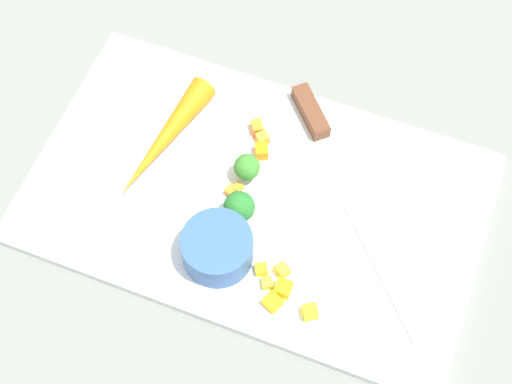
% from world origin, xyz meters
% --- Properties ---
extents(ground_plane, '(4.00, 4.00, 0.00)m').
position_xyz_m(ground_plane, '(0.00, 0.00, 0.00)').
color(ground_plane, slate).
extents(cutting_board, '(0.52, 0.31, 0.01)m').
position_xyz_m(cutting_board, '(0.00, 0.00, 0.01)').
color(cutting_board, white).
rests_on(cutting_board, ground_plane).
extents(prep_bowl, '(0.08, 0.08, 0.04)m').
position_xyz_m(prep_bowl, '(-0.01, -0.09, 0.03)').
color(prep_bowl, '#2F528F').
rests_on(prep_bowl, cutting_board).
extents(chef_knife, '(0.25, 0.27, 0.02)m').
position_xyz_m(chef_knife, '(0.07, 0.07, 0.02)').
color(chef_knife, silver).
rests_on(chef_knife, cutting_board).
extents(whole_carrot, '(0.06, 0.18, 0.03)m').
position_xyz_m(whole_carrot, '(-0.13, 0.02, 0.03)').
color(whole_carrot, orange).
rests_on(whole_carrot, cutting_board).
extents(carrot_dice_0, '(0.02, 0.02, 0.01)m').
position_xyz_m(carrot_dice_0, '(-0.02, 0.07, 0.02)').
color(carrot_dice_0, orange).
rests_on(carrot_dice_0, cutting_board).
extents(carrot_dice_1, '(0.02, 0.02, 0.02)m').
position_xyz_m(carrot_dice_1, '(-0.01, 0.05, 0.02)').
color(carrot_dice_1, orange).
rests_on(carrot_dice_1, cutting_board).
extents(carrot_dice_2, '(0.02, 0.02, 0.01)m').
position_xyz_m(carrot_dice_2, '(-0.03, 0.08, 0.02)').
color(carrot_dice_2, orange).
rests_on(carrot_dice_2, cutting_board).
extents(carrot_dice_3, '(0.02, 0.01, 0.01)m').
position_xyz_m(carrot_dice_3, '(-0.02, 0.03, 0.02)').
color(carrot_dice_3, orange).
rests_on(carrot_dice_3, cutting_board).
extents(carrot_dice_4, '(0.01, 0.01, 0.01)m').
position_xyz_m(carrot_dice_4, '(-0.03, -0.01, 0.02)').
color(carrot_dice_4, orange).
rests_on(carrot_dice_4, cutting_board).
extents(carrot_dice_5, '(0.01, 0.01, 0.01)m').
position_xyz_m(carrot_dice_5, '(-0.02, 0.00, 0.02)').
color(carrot_dice_5, orange).
rests_on(carrot_dice_5, cutting_board).
extents(pepper_dice_0, '(0.02, 0.02, 0.02)m').
position_xyz_m(pepper_dice_0, '(0.07, -0.10, 0.02)').
color(pepper_dice_0, yellow).
rests_on(pepper_dice_0, cutting_board).
extents(pepper_dice_1, '(0.02, 0.02, 0.01)m').
position_xyz_m(pepper_dice_1, '(0.06, -0.08, 0.02)').
color(pepper_dice_1, yellow).
rests_on(pepper_dice_1, cutting_board).
extents(pepper_dice_2, '(0.02, 0.02, 0.01)m').
position_xyz_m(pepper_dice_2, '(0.06, -0.12, 0.02)').
color(pepper_dice_2, yellow).
rests_on(pepper_dice_2, cutting_board).
extents(pepper_dice_3, '(0.02, 0.02, 0.02)m').
position_xyz_m(pepper_dice_3, '(0.11, -0.11, 0.02)').
color(pepper_dice_3, yellow).
rests_on(pepper_dice_3, cutting_board).
extents(pepper_dice_4, '(0.02, 0.02, 0.01)m').
position_xyz_m(pepper_dice_4, '(0.05, -0.10, 0.02)').
color(pepper_dice_4, yellow).
rests_on(pepper_dice_4, cutting_board).
extents(pepper_dice_5, '(0.02, 0.02, 0.01)m').
position_xyz_m(pepper_dice_5, '(0.04, -0.09, 0.02)').
color(pepper_dice_5, yellow).
rests_on(pepper_dice_5, cutting_board).
extents(broccoli_floret_0, '(0.04, 0.04, 0.04)m').
position_xyz_m(broccoli_floret_0, '(-0.01, -0.03, 0.04)').
color(broccoli_floret_0, '#93B966').
rests_on(broccoli_floret_0, cutting_board).
extents(broccoli_floret_1, '(0.03, 0.03, 0.04)m').
position_xyz_m(broccoli_floret_1, '(-0.02, 0.02, 0.04)').
color(broccoli_floret_1, '#82B364').
rests_on(broccoli_floret_1, cutting_board).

